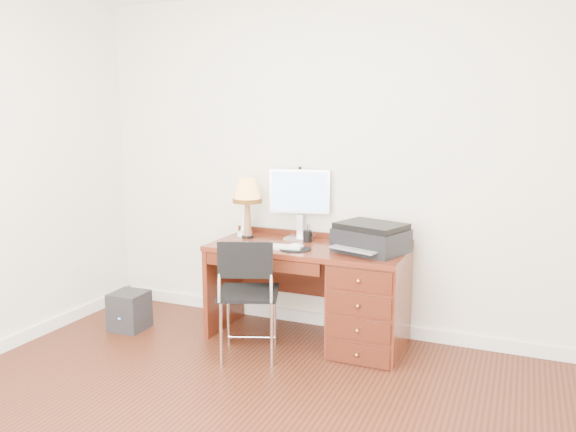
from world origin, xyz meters
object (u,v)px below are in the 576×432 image
at_px(monitor, 300,195).
at_px(printer, 371,238).
at_px(chair, 244,286).
at_px(equipment_box, 129,311).
at_px(leg_lamp, 247,194).
at_px(phone, 245,229).
at_px(desk, 347,293).

bearing_deg(monitor, printer, -31.57).
bearing_deg(chair, equipment_box, 151.82).
distance_m(leg_lamp, equipment_box, 1.36).
distance_m(monitor, phone, 0.55).
xyz_separation_m(desk, monitor, (-0.48, 0.24, 0.69)).
bearing_deg(printer, monitor, 179.48).
bearing_deg(phone, chair, -70.83).
bearing_deg(monitor, desk, -38.12).
distance_m(monitor, printer, 0.73).
height_order(phone, equipment_box, phone).
distance_m(leg_lamp, chair, 0.88).
height_order(leg_lamp, phone, leg_lamp).
xyz_separation_m(desk, phone, (-0.93, 0.14, 0.40)).
xyz_separation_m(printer, leg_lamp, (-1.06, 0.09, 0.25)).
xyz_separation_m(phone, equipment_box, (-0.81, -0.50, -0.65)).
height_order(monitor, equipment_box, monitor).
relative_size(monitor, chair, 0.63).
height_order(leg_lamp, chair, leg_lamp).
xyz_separation_m(desk, printer, (0.17, 0.00, 0.44)).
relative_size(leg_lamp, equipment_box, 1.56).
relative_size(leg_lamp, chair, 0.55).
relative_size(printer, equipment_box, 1.83).
height_order(phone, chair, phone).
xyz_separation_m(leg_lamp, phone, (-0.05, 0.04, -0.30)).
bearing_deg(monitor, equipment_box, -166.50).
bearing_deg(phone, equipment_box, -155.94).
xyz_separation_m(monitor, equipment_box, (-1.27, -0.60, -0.95)).
xyz_separation_m(printer, phone, (-1.10, 0.13, -0.05)).
relative_size(desk, monitor, 2.67).
bearing_deg(phone, printer, -14.38).
xyz_separation_m(printer, equipment_box, (-1.91, -0.37, -0.70)).
relative_size(desk, phone, 7.58).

